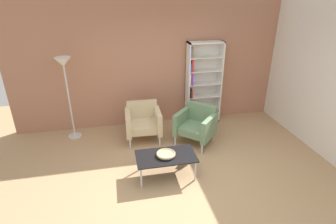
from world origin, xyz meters
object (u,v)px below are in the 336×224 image
object	(u,v)px
coffee_table_low	(166,157)
decorative_bowl	(166,154)
armchair_by_bookshelf	(197,124)
floor_lamp_torchiere	(65,72)
bookshelf_tall	(201,84)
armchair_spare_guest	(143,121)

from	to	relation	value
coffee_table_low	decorative_bowl	bearing A→B (deg)	135.00
armchair_by_bookshelf	floor_lamp_torchiere	bearing A→B (deg)	-153.42
armchair_by_bookshelf	coffee_table_low	bearing A→B (deg)	-87.43
bookshelf_tall	decorative_bowl	world-z (taller)	bookshelf_tall
decorative_bowl	armchair_spare_guest	distance (m)	1.36
bookshelf_tall	coffee_table_low	world-z (taller)	bookshelf_tall
decorative_bowl	armchair_by_bookshelf	bearing A→B (deg)	49.44
bookshelf_tall	coffee_table_low	distance (m)	2.37
decorative_bowl	floor_lamp_torchiere	distance (m)	2.62
decorative_bowl	armchair_spare_guest	xyz separation A→B (m)	(-0.22, 1.34, -0.02)
decorative_bowl	armchair_spare_guest	bearing A→B (deg)	99.33
coffee_table_low	armchair_by_bookshelf	xyz separation A→B (m)	(0.84, 0.98, 0.05)
decorative_bowl	armchair_spare_guest	world-z (taller)	armchair_spare_guest
coffee_table_low	decorative_bowl	xyz separation A→B (m)	(-0.00, 0.00, 0.07)
coffee_table_low	armchair_by_bookshelf	size ratio (longest dim) A/B	1.05
floor_lamp_torchiere	decorative_bowl	bearing A→B (deg)	-45.86
armchair_spare_guest	armchair_by_bookshelf	bearing A→B (deg)	-16.56
coffee_table_low	armchair_by_bookshelf	world-z (taller)	armchair_by_bookshelf
armchair_spare_guest	armchair_by_bookshelf	xyz separation A→B (m)	(1.06, -0.36, 0.00)
bookshelf_tall	floor_lamp_torchiere	distance (m)	2.95
bookshelf_tall	coffee_table_low	bearing A→B (deg)	-122.09
coffee_table_low	floor_lamp_torchiere	bearing A→B (deg)	134.14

